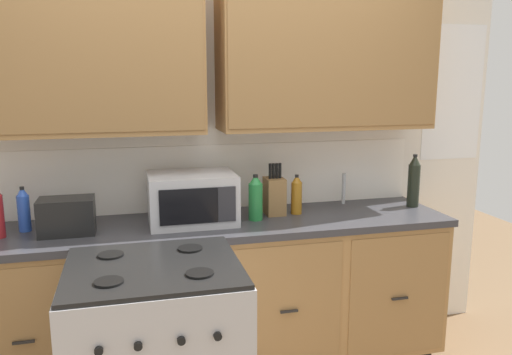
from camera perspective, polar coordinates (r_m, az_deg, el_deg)
The scene contains 10 objects.
wall_unit at distance 3.00m, azimuth -5.19°, elevation 9.61°, with size 3.87×0.40×2.45m.
counter_run at distance 3.07m, azimuth -4.19°, elevation -13.08°, with size 2.70×0.64×0.93m.
microwave at distance 2.87m, azimuth -7.17°, elevation -2.32°, with size 0.48×0.37×0.28m.
toaster at distance 2.83m, azimuth -20.41°, elevation -4.06°, with size 0.28×0.18×0.19m.
knife_block at distance 3.03m, azimuth 2.07°, elevation -2.01°, with size 0.11×0.14×0.31m.
sink_faucet at distance 3.33m, azimuth 9.78°, elevation -1.23°, with size 0.02×0.02×0.20m, color #B2B5BA.
bottle_amber at distance 3.05m, azimuth 4.56°, elevation -1.93°, with size 0.07×0.07×0.24m.
bottle_blue at distance 2.97m, azimuth -24.56°, elevation -3.28°, with size 0.06×0.06×0.24m.
bottle_green at distance 2.91m, azimuth -0.05°, elevation -2.29°, with size 0.08×0.08×0.26m.
bottle_dark at distance 3.36m, azimuth 17.24°, elevation -0.40°, with size 0.08×0.08×0.33m.
Camera 1 is at (-0.47, -2.46, 1.73)m, focal length 35.74 mm.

